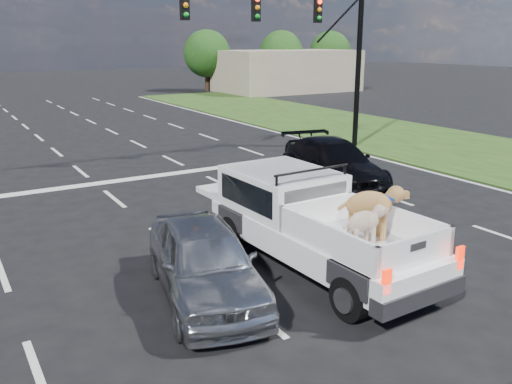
# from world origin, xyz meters

# --- Properties ---
(ground) EXTENTS (160.00, 160.00, 0.00)m
(ground) POSITION_xyz_m (0.00, 0.00, 0.00)
(ground) COLOR black
(ground) RESTS_ON ground
(road_markings) EXTENTS (17.75, 60.00, 0.01)m
(road_markings) POSITION_xyz_m (0.00, 6.56, 0.01)
(road_markings) COLOR silver
(road_markings) RESTS_ON ground
(grass_shoulder_right) EXTENTS (8.00, 60.00, 0.06)m
(grass_shoulder_right) POSITION_xyz_m (13.00, 6.00, 0.03)
(grass_shoulder_right) COLOR #1C3E13
(grass_shoulder_right) RESTS_ON ground
(traffic_signal) EXTENTS (9.11, 0.31, 7.00)m
(traffic_signal) POSITION_xyz_m (7.20, 10.50, 4.73)
(traffic_signal) COLOR black
(traffic_signal) RESTS_ON ground
(building_right) EXTENTS (12.00, 7.00, 3.60)m
(building_right) POSITION_xyz_m (22.00, 34.00, 1.80)
(building_right) COLOR tan
(building_right) RESTS_ON ground
(tree_far_d) EXTENTS (4.20, 4.20, 5.40)m
(tree_far_d) POSITION_xyz_m (16.00, 38.00, 3.29)
(tree_far_d) COLOR #332114
(tree_far_d) RESTS_ON ground
(tree_far_e) EXTENTS (4.20, 4.20, 5.40)m
(tree_far_e) POSITION_xyz_m (24.00, 38.00, 3.29)
(tree_far_e) COLOR #332114
(tree_far_e) RESTS_ON ground
(tree_far_f) EXTENTS (4.20, 4.20, 5.40)m
(tree_far_f) POSITION_xyz_m (30.00, 38.00, 3.29)
(tree_far_f) COLOR #332114
(tree_far_f) RESTS_ON ground
(pickup_truck) EXTENTS (2.20, 5.49, 2.03)m
(pickup_truck) POSITION_xyz_m (0.31, 1.15, 0.95)
(pickup_truck) COLOR black
(pickup_truck) RESTS_ON ground
(silver_sedan) EXTENTS (2.49, 4.34, 1.39)m
(silver_sedan) POSITION_xyz_m (-2.20, 0.97, 0.69)
(silver_sedan) COLOR #A9ACB0
(silver_sedan) RESTS_ON ground
(black_coupe) EXTENTS (3.09, 5.30, 1.44)m
(black_coupe) POSITION_xyz_m (4.71, 5.94, 0.72)
(black_coupe) COLOR black
(black_coupe) RESTS_ON ground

